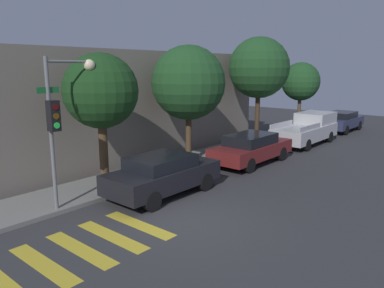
# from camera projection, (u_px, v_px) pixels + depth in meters

# --- Properties ---
(ground_plane) EXTENTS (60.00, 60.00, 0.00)m
(ground_plane) POSITION_uv_depth(u_px,v_px,m) (182.00, 222.00, 10.95)
(ground_plane) COLOR #333335
(sidewalk) EXTENTS (26.00, 2.36, 0.14)m
(sidewalk) POSITION_uv_depth(u_px,v_px,m) (94.00, 189.00, 13.73)
(sidewalk) COLOR slate
(sidewalk) RESTS_ON ground
(building_row) EXTENTS (26.00, 6.00, 5.20)m
(building_row) POSITION_uv_depth(u_px,v_px,m) (28.00, 111.00, 16.14)
(building_row) COLOR slate
(building_row) RESTS_ON ground
(crosswalk) EXTENTS (4.33, 2.60, 0.00)m
(crosswalk) POSITION_uv_depth(u_px,v_px,m) (80.00, 249.00, 9.30)
(crosswalk) COLOR gold
(crosswalk) RESTS_ON ground
(traffic_light_pole) EXTENTS (1.99, 0.56, 4.76)m
(traffic_light_pole) POSITION_uv_depth(u_px,v_px,m) (62.00, 108.00, 11.22)
(traffic_light_pole) COLOR slate
(traffic_light_pole) RESTS_ON ground
(sedan_near_corner) EXTENTS (4.27, 1.87, 1.44)m
(sedan_near_corner) POSITION_uv_depth(u_px,v_px,m) (163.00, 174.00, 13.11)
(sedan_near_corner) COLOR black
(sedan_near_corner) RESTS_ON ground
(sedan_middle) EXTENTS (4.67, 1.83, 1.41)m
(sedan_middle) POSITION_uv_depth(u_px,v_px,m) (251.00, 148.00, 17.44)
(sedan_middle) COLOR maroon
(sedan_middle) RESTS_ON ground
(pickup_truck) EXTENTS (5.20, 1.96, 1.76)m
(pickup_truck) POSITION_uv_depth(u_px,v_px,m) (307.00, 129.00, 22.02)
(pickup_truck) COLOR #BCBCC1
(pickup_truck) RESTS_ON ground
(sedan_far_end) EXTENTS (4.40, 1.75, 1.39)m
(sedan_far_end) POSITION_uv_depth(u_px,v_px,m) (342.00, 121.00, 26.32)
(sedan_far_end) COLOR #2D3351
(sedan_far_end) RESTS_ON ground
(tree_near_corner) EXTENTS (2.64, 2.64, 4.96)m
(tree_near_corner) POSITION_uv_depth(u_px,v_px,m) (101.00, 92.00, 13.05)
(tree_near_corner) COLOR #4C3823
(tree_near_corner) RESTS_ON ground
(tree_midblock) EXTENTS (3.28, 3.28, 5.42)m
(tree_midblock) POSITION_uv_depth(u_px,v_px,m) (188.00, 83.00, 16.48)
(tree_midblock) COLOR #4C3823
(tree_midblock) RESTS_ON ground
(tree_far_end) EXTENTS (3.38, 3.38, 6.11)m
(tree_far_end) POSITION_uv_depth(u_px,v_px,m) (259.00, 68.00, 20.78)
(tree_far_end) COLOR #42301E
(tree_far_end) RESTS_ON ground
(tree_behind_truck) EXTENTS (2.54, 2.54, 4.78)m
(tree_behind_truck) POSITION_uv_depth(u_px,v_px,m) (301.00, 82.00, 25.02)
(tree_behind_truck) COLOR brown
(tree_behind_truck) RESTS_ON ground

